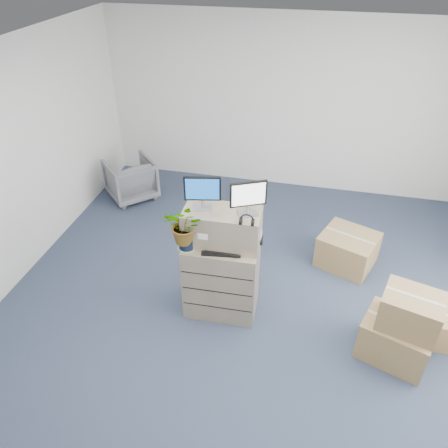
{
  "coord_description": "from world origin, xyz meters",
  "views": [
    {
      "loc": [
        0.53,
        -3.35,
        3.81
      ],
      "look_at": [
        -0.34,
        0.4,
        1.14
      ],
      "focal_mm": 35.0,
      "sensor_mm": 36.0,
      "label": 1
    }
  ],
  "objects_px": {
    "monitor_right": "(248,196)",
    "potted_plant": "(186,229)",
    "filing_cabinet_lower": "(221,278)",
    "office_chair": "(131,177)",
    "monitor_left": "(202,191)",
    "keyboard": "(222,251)",
    "water_bottle": "(233,232)"
  },
  "relations": [
    {
      "from": "monitor_left",
      "to": "potted_plant",
      "type": "bearing_deg",
      "value": -138.36
    },
    {
      "from": "filing_cabinet_lower",
      "to": "keyboard",
      "type": "bearing_deg",
      "value": -77.3
    },
    {
      "from": "monitor_right",
      "to": "potted_plant",
      "type": "bearing_deg",
      "value": 171.12
    },
    {
      "from": "filing_cabinet_lower",
      "to": "potted_plant",
      "type": "distance_m",
      "value": 0.81
    },
    {
      "from": "monitor_left",
      "to": "office_chair",
      "type": "height_order",
      "value": "monitor_left"
    },
    {
      "from": "monitor_right",
      "to": "water_bottle",
      "type": "relative_size",
      "value": 1.48
    },
    {
      "from": "office_chair",
      "to": "monitor_right",
      "type": "bearing_deg",
      "value": 93.16
    },
    {
      "from": "monitor_right",
      "to": "potted_plant",
      "type": "distance_m",
      "value": 0.74
    },
    {
      "from": "monitor_left",
      "to": "water_bottle",
      "type": "bearing_deg",
      "value": -4.82
    },
    {
      "from": "monitor_left",
      "to": "water_bottle",
      "type": "height_order",
      "value": "monitor_left"
    },
    {
      "from": "monitor_right",
      "to": "potted_plant",
      "type": "xyz_separation_m",
      "value": [
        -0.61,
        -0.19,
        -0.37
      ]
    },
    {
      "from": "monitor_right",
      "to": "water_bottle",
      "type": "xyz_separation_m",
      "value": [
        -0.16,
        0.04,
        -0.49
      ]
    },
    {
      "from": "keyboard",
      "to": "potted_plant",
      "type": "xyz_separation_m",
      "value": [
        -0.38,
        -0.02,
        0.23
      ]
    },
    {
      "from": "monitor_left",
      "to": "potted_plant",
      "type": "distance_m",
      "value": 0.44
    },
    {
      "from": "office_chair",
      "to": "water_bottle",
      "type": "bearing_deg",
      "value": 91.65
    },
    {
      "from": "filing_cabinet_lower",
      "to": "monitor_right",
      "type": "height_order",
      "value": "monitor_right"
    },
    {
      "from": "monitor_left",
      "to": "monitor_right",
      "type": "distance_m",
      "value": 0.47
    },
    {
      "from": "monitor_right",
      "to": "office_chair",
      "type": "height_order",
      "value": "monitor_right"
    },
    {
      "from": "filing_cabinet_lower",
      "to": "monitor_right",
      "type": "relative_size",
      "value": 2.54
    },
    {
      "from": "keyboard",
      "to": "potted_plant",
      "type": "distance_m",
      "value": 0.44
    },
    {
      "from": "filing_cabinet_lower",
      "to": "keyboard",
      "type": "relative_size",
      "value": 2.29
    },
    {
      "from": "monitor_right",
      "to": "potted_plant",
      "type": "height_order",
      "value": "monitor_right"
    },
    {
      "from": "monitor_right",
      "to": "office_chair",
      "type": "relative_size",
      "value": 0.51
    },
    {
      "from": "keyboard",
      "to": "monitor_left",
      "type": "bearing_deg",
      "value": 137.09
    },
    {
      "from": "filing_cabinet_lower",
      "to": "monitor_left",
      "type": "xyz_separation_m",
      "value": [
        -0.21,
        0.05,
        1.09
      ]
    },
    {
      "from": "water_bottle",
      "to": "potted_plant",
      "type": "bearing_deg",
      "value": -153.63
    },
    {
      "from": "keyboard",
      "to": "office_chair",
      "type": "distance_m",
      "value": 3.16
    },
    {
      "from": "filing_cabinet_lower",
      "to": "office_chair",
      "type": "bearing_deg",
      "value": 131.34
    },
    {
      "from": "keyboard",
      "to": "office_chair",
      "type": "xyz_separation_m",
      "value": [
        -2.09,
        2.3,
        -0.59
      ]
    },
    {
      "from": "potted_plant",
      "to": "office_chair",
      "type": "distance_m",
      "value": 3.0
    },
    {
      "from": "office_chair",
      "to": "monitor_left",
      "type": "bearing_deg",
      "value": 86.66
    },
    {
      "from": "monitor_left",
      "to": "potted_plant",
      "type": "relative_size",
      "value": 0.77
    }
  ]
}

